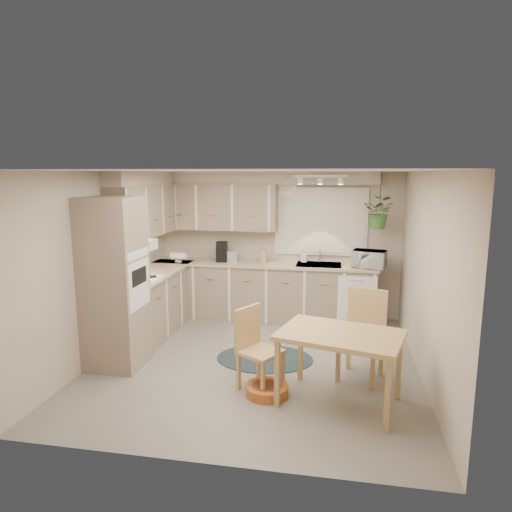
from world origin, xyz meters
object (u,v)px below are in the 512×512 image
dining_table (339,368)px  braided_rug (265,358)px  microwave (369,257)px  chair_left (261,350)px  chair_back (361,336)px  pet_bed (267,390)px

dining_table → braided_rug: 1.42m
microwave → chair_left: bearing=-103.9°
chair_back → braided_rug: bearing=1.2°
chair_back → braided_rug: size_ratio=0.83×
dining_table → microwave: microwave is taller
chair_left → chair_back: size_ratio=0.88×
chair_back → microwave: bearing=-76.9°
chair_left → pet_bed: (0.09, -0.14, -0.40)m
chair_left → braided_rug: (-0.09, 0.82, -0.45)m
pet_bed → microwave: (1.18, 2.52, 1.05)m
chair_back → microwave: 2.03m
chair_back → pet_bed: chair_back is taller
chair_back → microwave: microwave is taller
chair_left → pet_bed: bearing=63.9°
braided_rug → microwave: (1.36, 1.57, 1.10)m
chair_back → pet_bed: 1.25m
dining_table → microwave: bearing=80.7°
dining_table → microwave: 2.69m
pet_bed → chair_back: bearing=30.5°
chair_back → microwave: (0.18, 1.93, 0.59)m
chair_left → pet_bed: size_ratio=1.95×
microwave → pet_bed: bearing=-100.9°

